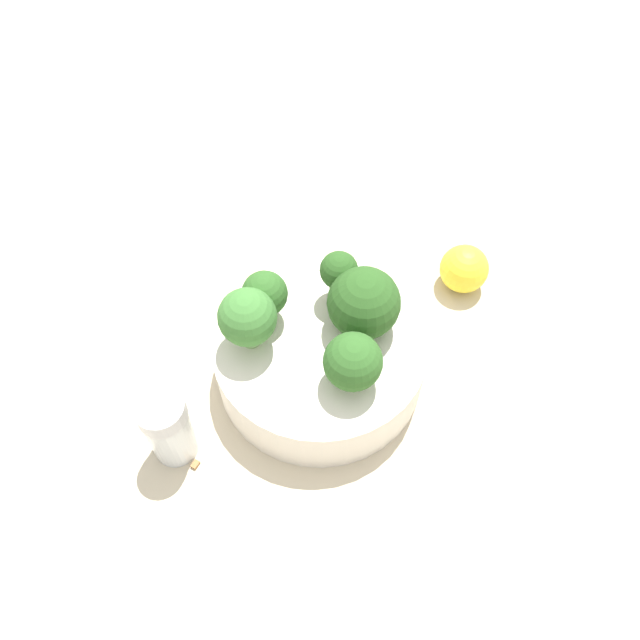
{
  "coord_description": "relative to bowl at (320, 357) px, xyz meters",
  "views": [
    {
      "loc": [
        -0.01,
        -0.28,
        0.49
      ],
      "look_at": [
        0.0,
        0.0,
        0.08
      ],
      "focal_mm": 35.0,
      "sensor_mm": 36.0,
      "label": 1
    }
  ],
  "objects": [
    {
      "name": "broccoli_floret_1",
      "position": [
        0.02,
        -0.04,
        0.05
      ],
      "size": [
        0.05,
        0.05,
        0.05
      ],
      "color": "#8EB770",
      "rests_on": "bowl"
    },
    {
      "name": "broccoli_floret_3",
      "position": [
        -0.04,
        0.03,
        0.06
      ],
      "size": [
        0.04,
        0.04,
        0.05
      ],
      "color": "#84AD66",
      "rests_on": "bowl"
    },
    {
      "name": "pepper_shaker",
      "position": [
        -0.12,
        -0.07,
        0.01
      ],
      "size": [
        0.04,
        0.04,
        0.07
      ],
      "color": "silver",
      "rests_on": "ground_plane"
    },
    {
      "name": "broccoli_floret_2",
      "position": [
        0.02,
        0.04,
        0.06
      ],
      "size": [
        0.03,
        0.03,
        0.05
      ],
      "color": "#7A9E5B",
      "rests_on": "bowl"
    },
    {
      "name": "almond_crumb_1",
      "position": [
        0.08,
        0.06,
        -0.02
      ],
      "size": [
        0.01,
        0.01,
        0.01
      ],
      "primitive_type": "cube",
      "rotation": [
        0.0,
        0.0,
        4.57
      ],
      "color": "olive",
      "rests_on": "ground_plane"
    },
    {
      "name": "almond_crumb_0",
      "position": [
        -0.1,
        -0.08,
        -0.02
      ],
      "size": [
        0.01,
        0.01,
        0.01
      ],
      "primitive_type": "cube",
      "rotation": [
        0.0,
        0.0,
        1.03
      ],
      "color": "olive",
      "rests_on": "ground_plane"
    },
    {
      "name": "bowl",
      "position": [
        0.0,
        0.0,
        0.0
      ],
      "size": [
        0.18,
        0.18,
        0.05
      ],
      "primitive_type": "cylinder",
      "color": "silver",
      "rests_on": "ground_plane"
    },
    {
      "name": "ground_plane",
      "position": [
        0.0,
        0.0,
        -0.03
      ],
      "size": [
        3.0,
        3.0,
        0.0
      ],
      "primitive_type": "plane",
      "color": "beige"
    },
    {
      "name": "broccoli_floret_0",
      "position": [
        -0.06,
        0.0,
        0.06
      ],
      "size": [
        0.05,
        0.05,
        0.06
      ],
      "color": "#8EB770",
      "rests_on": "bowl"
    },
    {
      "name": "broccoli_floret_4",
      "position": [
        0.04,
        0.02,
        0.06
      ],
      "size": [
        0.06,
        0.06,
        0.06
      ],
      "color": "#7A9E5B",
      "rests_on": "bowl"
    },
    {
      "name": "lemon_wedge",
      "position": [
        0.14,
        0.1,
        -0.0
      ],
      "size": [
        0.05,
        0.05,
        0.05
      ],
      "primitive_type": "sphere",
      "color": "yellow",
      "rests_on": "ground_plane"
    }
  ]
}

